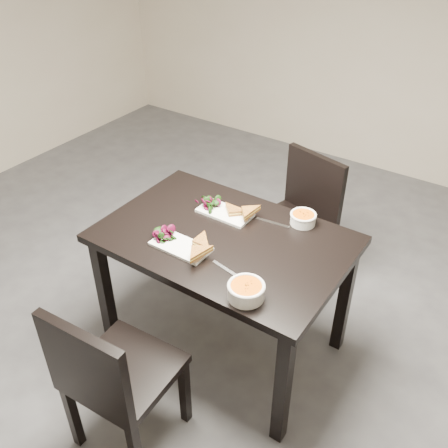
# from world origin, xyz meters

# --- Properties ---
(ground) EXTENTS (5.00, 5.00, 0.00)m
(ground) POSITION_xyz_m (0.00, 0.00, 0.00)
(ground) COLOR #47474C
(ground) RESTS_ON ground
(table) EXTENTS (1.20, 0.80, 0.75)m
(table) POSITION_xyz_m (0.29, -0.02, 0.65)
(table) COLOR black
(table) RESTS_ON ground
(chair_near) EXTENTS (0.44, 0.44, 0.85)m
(chair_near) POSITION_xyz_m (0.24, -0.79, 0.48)
(chair_near) COLOR black
(chair_near) RESTS_ON ground
(chair_far) EXTENTS (0.51, 0.51, 0.85)m
(chair_far) POSITION_xyz_m (0.34, 0.74, 0.48)
(chair_far) COLOR black
(chair_far) RESTS_ON ground
(plate_near) EXTENTS (0.28, 0.14, 0.01)m
(plate_near) POSITION_xyz_m (0.17, -0.21, 0.76)
(plate_near) COLOR white
(plate_near) RESTS_ON table
(sandwich_near) EXTENTS (0.14, 0.11, 0.05)m
(sandwich_near) POSITION_xyz_m (0.23, -0.19, 0.79)
(sandwich_near) COLOR #AF7024
(sandwich_near) RESTS_ON plate_near
(salad_near) EXTENTS (0.09, 0.08, 0.04)m
(salad_near) POSITION_xyz_m (0.07, -0.21, 0.78)
(salad_near) COLOR black
(salad_near) RESTS_ON plate_near
(soup_bowl_near) EXTENTS (0.16, 0.16, 0.07)m
(soup_bowl_near) POSITION_xyz_m (0.60, -0.32, 0.79)
(soup_bowl_near) COLOR white
(soup_bowl_near) RESTS_ON table
(cutlery_near) EXTENTS (0.18, 0.05, 0.00)m
(cutlery_near) POSITION_xyz_m (0.44, -0.22, 0.75)
(cutlery_near) COLOR silver
(cutlery_near) RESTS_ON table
(plate_far) EXTENTS (0.28, 0.14, 0.01)m
(plate_far) POSITION_xyz_m (0.18, 0.15, 0.76)
(plate_far) COLOR white
(plate_far) RESTS_ON table
(sandwich_far) EXTENTS (0.18, 0.17, 0.05)m
(sandwich_far) POSITION_xyz_m (0.25, 0.13, 0.79)
(sandwich_far) COLOR #AF7024
(sandwich_far) RESTS_ON plate_far
(salad_far) EXTENTS (0.09, 0.08, 0.04)m
(salad_far) POSITION_xyz_m (0.08, 0.15, 0.78)
(salad_far) COLOR black
(salad_far) RESTS_ON plate_far
(soup_bowl_far) EXTENTS (0.13, 0.13, 0.06)m
(soup_bowl_far) POSITION_xyz_m (0.55, 0.29, 0.78)
(soup_bowl_far) COLOR white
(soup_bowl_far) RESTS_ON table
(cutlery_far) EXTENTS (0.18, 0.04, 0.00)m
(cutlery_far) POSITION_xyz_m (0.43, 0.21, 0.75)
(cutlery_far) COLOR silver
(cutlery_far) RESTS_ON table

